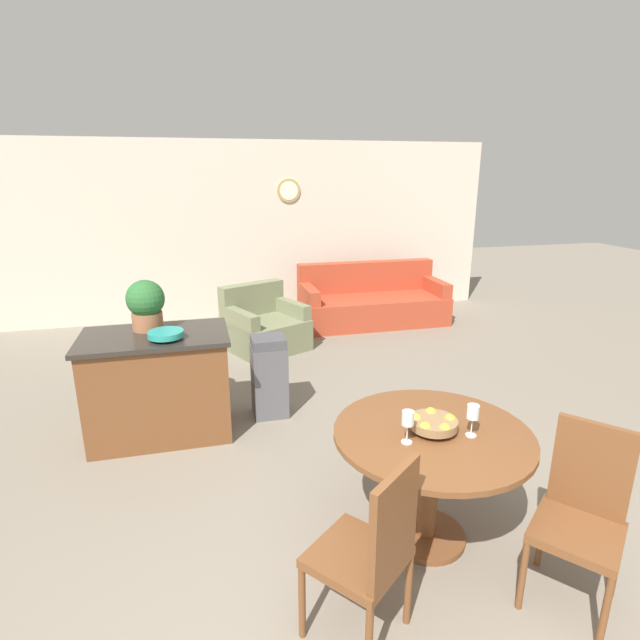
% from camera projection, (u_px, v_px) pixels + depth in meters
% --- Properties ---
extents(wall_back, '(8.00, 0.09, 2.70)m').
position_uv_depth(wall_back, '(243.00, 231.00, 7.73)').
color(wall_back, beige).
rests_on(wall_back, ground_plane).
extents(dining_table, '(1.19, 1.19, 0.76)m').
position_uv_depth(dining_table, '(431.00, 457.00, 3.02)').
color(dining_table, brown).
rests_on(dining_table, ground_plane).
extents(dining_chair_near_left, '(0.59, 0.59, 1.00)m').
position_uv_depth(dining_chair_near_left, '(372.00, 548.00, 2.35)').
color(dining_chair_near_left, brown).
rests_on(dining_chair_near_left, ground_plane).
extents(dining_chair_near_right, '(0.59, 0.59, 1.00)m').
position_uv_depth(dining_chair_near_right, '(582.00, 509.00, 2.62)').
color(dining_chair_near_right, brown).
rests_on(dining_chair_near_right, ground_plane).
extents(fruit_bowl, '(0.29, 0.29, 0.10)m').
position_uv_depth(fruit_bowl, '(433.00, 423.00, 2.95)').
color(fruit_bowl, olive).
rests_on(fruit_bowl, dining_table).
extents(wine_glass_left, '(0.07, 0.07, 0.20)m').
position_uv_depth(wine_glass_left, '(408.00, 420.00, 2.81)').
color(wine_glass_left, silver).
rests_on(wine_glass_left, dining_table).
extents(wine_glass_right, '(0.07, 0.07, 0.20)m').
position_uv_depth(wine_glass_right, '(473.00, 413.00, 2.88)').
color(wine_glass_right, silver).
rests_on(wine_glass_right, dining_table).
extents(kitchen_island, '(1.22, 0.74, 0.93)m').
position_uv_depth(kitchen_island, '(159.00, 385.00, 4.33)').
color(kitchen_island, brown).
rests_on(kitchen_island, ground_plane).
extents(teal_bowl, '(0.29, 0.29, 0.07)m').
position_uv_depth(teal_bowl, '(166.00, 334.00, 4.06)').
color(teal_bowl, teal).
rests_on(teal_bowl, kitchen_island).
extents(potted_plant, '(0.32, 0.32, 0.44)m').
position_uv_depth(potted_plant, '(146.00, 304.00, 4.27)').
color(potted_plant, '#A36642').
rests_on(potted_plant, kitchen_island).
extents(trash_bin, '(0.32, 0.31, 0.78)m').
position_uv_depth(trash_bin, '(269.00, 376.00, 4.71)').
color(trash_bin, '#56565B').
rests_on(trash_bin, ground_plane).
extents(couch, '(2.18, 0.97, 0.89)m').
position_uv_depth(couch, '(372.00, 303.00, 7.66)').
color(couch, '#B24228').
rests_on(couch, ground_plane).
extents(armchair, '(1.17, 1.14, 0.82)m').
position_uv_depth(armchair, '(264.00, 327.00, 6.53)').
color(armchair, '#7A7F5B').
rests_on(armchair, ground_plane).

